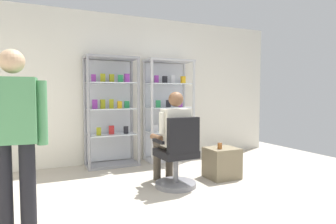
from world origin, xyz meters
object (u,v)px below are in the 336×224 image
Objects in this scene: office_chair at (178,159)px; seated_shopkeeper at (172,134)px; display_cabinet_left at (111,110)px; display_cabinet_right at (168,109)px; tea_glass at (220,146)px; storage_crate at (222,163)px; standing_customer at (14,133)px.

seated_shopkeeper reaches higher than office_chair.
display_cabinet_left is at bearing 107.43° from office_chair.
tea_glass is (0.14, -1.53, -0.46)m from display_cabinet_right.
display_cabinet_left is 2.02m from tea_glass.
display_cabinet_left is 4.16× the size of storage_crate.
office_chair is at bearing -110.21° from display_cabinet_right.
standing_customer is (-2.61, -0.78, 0.44)m from tea_glass.
tea_glass is at bearing 16.59° from standing_customer.
display_cabinet_left is 1.56m from seated_shopkeeper.
office_chair reaches higher than tea_glass.
display_cabinet_right is 4.16× the size of storage_crate.
tea_glass is at bearing -84.77° from display_cabinet_right.
display_cabinet_right reaches higher than seated_shopkeeper.
display_cabinet_left is at bearing 131.71° from storage_crate.
seated_shopkeeper is 2.07m from standing_customer.
storage_crate is 0.28× the size of standing_customer.
display_cabinet_left is 1.00× the size of display_cabinet_right.
storage_crate is 0.29m from tea_glass.
standing_customer reaches higher than seated_shopkeeper.
tea_glass is at bearing -145.63° from storage_crate.
office_chair is 0.75m from tea_glass.
seated_shopkeeper is 0.95m from storage_crate.
standing_customer reaches higher than office_chair.
standing_customer is (-1.88, -0.69, 0.54)m from office_chair.
display_cabinet_right is at bearing 43.03° from standing_customer.
display_cabinet_left reaches higher than seated_shopkeeper.
seated_shopkeeper is at bearing -70.89° from display_cabinet_left.
standing_customer is (-2.47, -2.31, -0.03)m from display_cabinet_right.
display_cabinet_left is 1.47× the size of seated_shopkeeper.
display_cabinet_right reaches higher than tea_glass.
display_cabinet_left reaches higher than storage_crate.
display_cabinet_left and display_cabinet_right have the same top height.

